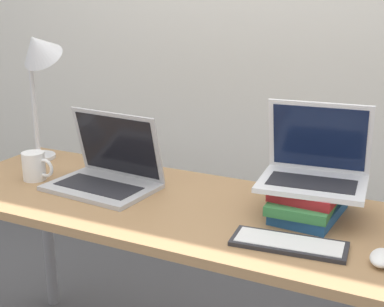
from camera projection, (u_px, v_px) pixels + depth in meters
name	position (u px, v px, depth m)	size (l,w,h in m)	color
wall_back	(273.00, 8.00, 2.40)	(8.00, 0.05, 2.70)	silver
desk	(177.00, 226.00, 1.80)	(1.73, 0.63, 0.75)	#9E754C
laptop_left	(107.00, 173.00, 1.91)	(0.39, 0.29, 0.27)	#B2B2B7
book_stack	(307.00, 202.00, 1.66)	(0.21, 0.29, 0.10)	#235693
laptop_on_books	(315.00, 168.00, 1.67)	(0.35, 0.28, 0.25)	silver
wireless_keyboard	(289.00, 244.00, 1.48)	(0.33, 0.15, 0.01)	#28282D
mouse	(382.00, 258.00, 1.38)	(0.06, 0.10, 0.03)	white
mug	(35.00, 166.00, 1.98)	(0.13, 0.08, 0.11)	white
desk_lamp	(37.00, 62.00, 2.08)	(0.23, 0.20, 0.56)	silver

